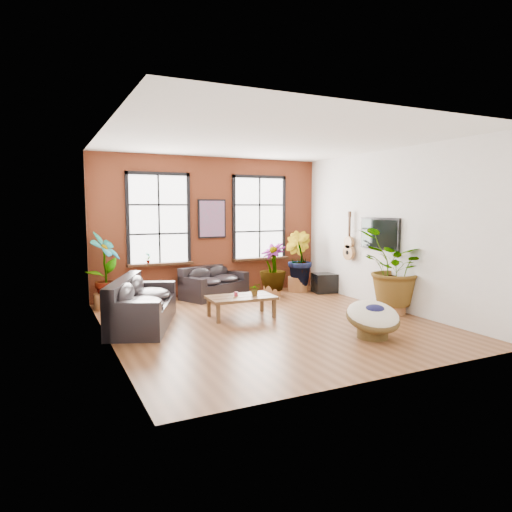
{
  "coord_description": "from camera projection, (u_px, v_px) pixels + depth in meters",
  "views": [
    {
      "loc": [
        -4.0,
        -7.74,
        2.25
      ],
      "look_at": [
        0.0,
        0.6,
        1.25
      ],
      "focal_mm": 32.0,
      "sensor_mm": 36.0,
      "label": 1
    }
  ],
  "objects": [
    {
      "name": "room",
      "position": [
        266.0,
        233.0,
        8.85
      ],
      "size": [
        6.04,
        6.54,
        3.54
      ],
      "color": "brown",
      "rests_on": "ground"
    },
    {
      "name": "sofa_back",
      "position": [
        213.0,
        283.0,
        11.39
      ],
      "size": [
        1.88,
        1.45,
        0.78
      ],
      "rotation": [
        0.0,
        0.0,
        0.43
      ],
      "color": "black",
      "rests_on": "ground"
    },
    {
      "name": "sofa_left",
      "position": [
        140.0,
        305.0,
        8.62
      ],
      "size": [
        1.75,
        2.48,
        0.9
      ],
      "rotation": [
        0.0,
        0.0,
        1.18
      ],
      "color": "black",
      "rests_on": "ground"
    },
    {
      "name": "coffee_table",
      "position": [
        241.0,
        299.0,
        9.31
      ],
      "size": [
        1.38,
        0.83,
        0.52
      ],
      "rotation": [
        0.0,
        0.0,
        -0.04
      ],
      "color": "#4C331B",
      "rests_on": "ground"
    },
    {
      "name": "papasan_chair",
      "position": [
        373.0,
        318.0,
        7.83
      ],
      "size": [
        1.11,
        1.12,
        0.69
      ],
      "rotation": [
        0.0,
        0.0,
        -0.24
      ],
      "color": "#523F1D",
      "rests_on": "ground"
    },
    {
      "name": "poster",
      "position": [
        212.0,
        219.0,
        11.54
      ],
      "size": [
        0.74,
        0.06,
        0.98
      ],
      "color": "black",
      "rests_on": "room"
    },
    {
      "name": "tv_wall_unit",
      "position": [
        370.0,
        238.0,
        10.53
      ],
      "size": [
        0.13,
        1.86,
        1.2
      ],
      "color": "black",
      "rests_on": "room"
    },
    {
      "name": "media_box",
      "position": [
        325.0,
        283.0,
        12.02
      ],
      "size": [
        0.69,
        0.61,
        0.5
      ],
      "rotation": [
        0.0,
        0.0,
        -0.2
      ],
      "color": "black",
      "rests_on": "ground"
    },
    {
      "name": "pot_back_left",
      "position": [
        105.0,
        301.0,
        10.13
      ],
      "size": [
        0.62,
        0.62,
        0.34
      ],
      "rotation": [
        0.0,
        0.0,
        0.42
      ],
      "color": "#925930",
      "rests_on": "ground"
    },
    {
      "name": "pot_back_right",
      "position": [
        298.0,
        284.0,
        12.19
      ],
      "size": [
        0.71,
        0.71,
        0.39
      ],
      "rotation": [
        0.0,
        0.0,
        0.4
      ],
      "color": "#925930",
      "rests_on": "ground"
    },
    {
      "name": "pot_right_wall",
      "position": [
        393.0,
        305.0,
        9.64
      ],
      "size": [
        0.51,
        0.51,
        0.37
      ],
      "rotation": [
        0.0,
        0.0,
        0.03
      ],
      "color": "#925930",
      "rests_on": "ground"
    },
    {
      "name": "pot_mid",
      "position": [
        272.0,
        289.0,
        11.59
      ],
      "size": [
        0.5,
        0.5,
        0.32
      ],
      "rotation": [
        0.0,
        0.0,
        -0.15
      ],
      "color": "#925930",
      "rests_on": "ground"
    },
    {
      "name": "floor_plant_back_left",
      "position": [
        105.0,
        267.0,
        10.07
      ],
      "size": [
        0.94,
        0.99,
        1.56
      ],
      "primitive_type": "imported",
      "rotation": [
        0.0,
        0.0,
        0.9
      ],
      "color": "#174913",
      "rests_on": "ground"
    },
    {
      "name": "floor_plant_back_right",
      "position": [
        298.0,
        258.0,
        12.15
      ],
      "size": [
        0.76,
        0.89,
        1.46
      ],
      "primitive_type": "imported",
      "rotation": [
        0.0,
        0.0,
        1.73
      ],
      "color": "#174913",
      "rests_on": "ground"
    },
    {
      "name": "floor_plant_right_wall",
      "position": [
        394.0,
        268.0,
        9.55
      ],
      "size": [
        1.84,
        1.73,
        1.63
      ],
      "primitive_type": "imported",
      "rotation": [
        0.0,
        0.0,
        3.53
      ],
      "color": "#174913",
      "rests_on": "ground"
    },
    {
      "name": "floor_plant_mid",
      "position": [
        273.0,
        267.0,
        11.55
      ],
      "size": [
        0.87,
        0.87,
        1.2
      ],
      "primitive_type": "imported",
      "rotation": [
        0.0,
        0.0,
        5.09
      ],
      "color": "#174913",
      "rests_on": "ground"
    },
    {
      "name": "table_plant",
      "position": [
        255.0,
        290.0,
        9.33
      ],
      "size": [
        0.29,
        0.28,
        0.26
      ],
      "primitive_type": "imported",
      "rotation": [
        0.0,
        0.0,
        -0.4
      ],
      "color": "#174913",
      "rests_on": "coffee_table"
    },
    {
      "name": "sill_plant_left",
      "position": [
        148.0,
        258.0,
        10.89
      ],
      "size": [
        0.17,
        0.17,
        0.27
      ],
      "primitive_type": "imported",
      "rotation": [
        0.0,
        0.0,
        0.79
      ],
      "color": "#174913",
      "rests_on": "room"
    },
    {
      "name": "sill_plant_right",
      "position": [
        272.0,
        252.0,
        12.33
      ],
      "size": [
        0.19,
        0.19,
        0.27
      ],
      "primitive_type": "imported",
      "rotation": [
        0.0,
        0.0,
        3.49
      ],
      "color": "#174913",
      "rests_on": "room"
    }
  ]
}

